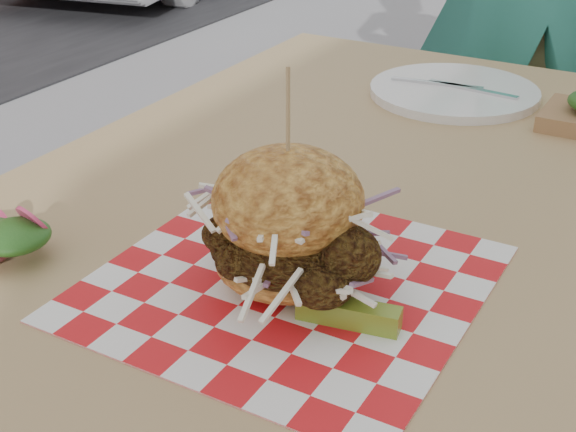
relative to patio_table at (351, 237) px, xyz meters
name	(u,v)px	position (x,y,z in m)	size (l,w,h in m)	color
patio_table	(351,237)	(0.00, 0.00, 0.00)	(0.80, 1.20, 0.75)	tan
patio_chair	(537,98)	(0.00, 1.02, -0.12)	(0.42, 0.43, 0.95)	tan
paper_liner	(288,282)	(0.05, -0.25, 0.08)	(0.36, 0.36, 0.00)	red
sandwich	(288,227)	(0.05, -0.25, 0.14)	(0.19, 0.19, 0.22)	gold
pickle_spear	(349,313)	(0.13, -0.28, 0.09)	(0.10, 0.02, 0.02)	olive
side_salad	(12,243)	(-0.23, -0.34, 0.09)	(0.14, 0.14, 0.05)	#3F1419
place_setting	(454,91)	(0.00, 0.38, 0.09)	(0.27, 0.27, 0.02)	white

